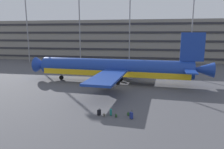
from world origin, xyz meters
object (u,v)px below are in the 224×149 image
backpack_red (116,116)px  backpack_large (128,114)px  suitcase_orange (131,115)px  airliner (115,68)px  suitcase_scuffed (99,112)px  backpack_small (104,115)px  suitcase_laid_flat (111,112)px

backpack_red → backpack_large: bearing=29.3°
suitcase_orange → backpack_large: (-0.43, 0.82, -0.20)m
backpack_red → airliner: bearing=99.4°
backpack_large → backpack_red: bearing=-150.7°
suitcase_scuffed → backpack_large: 3.52m
airliner → backpack_large: 17.76m
suitcase_orange → backpack_small: suitcase_orange is taller
backpack_small → backpack_red: bearing=0.9°
backpack_red → backpack_small: 1.42m
suitcase_scuffed → backpack_large: (3.49, 0.41, -0.14)m
airliner → backpack_large: size_ratio=71.06×
backpack_large → backpack_red: 1.54m
suitcase_laid_flat → backpack_red: (0.75, -0.61, -0.16)m
airliner → suitcase_orange: airliner is taller
backpack_red → backpack_small: (-1.42, -0.02, -0.02)m
suitcase_orange → backpack_small: (-3.20, 0.04, -0.22)m
suitcase_scuffed → suitcase_orange: (3.93, -0.41, 0.06)m
suitcase_scuffed → backpack_small: 0.83m
suitcase_laid_flat → backpack_red: 0.98m
suitcase_laid_flat → suitcase_orange: size_ratio=0.91×
backpack_large → suitcase_scuffed: bearing=-173.4°
suitcase_orange → backpack_large: suitcase_orange is taller
suitcase_orange → backpack_red: suitcase_orange is taller
suitcase_scuffed → backpack_small: suitcase_scuffed is taller
suitcase_orange → backpack_small: 3.21m
airliner → backpack_red: (2.94, -17.78, -2.69)m
airliner → backpack_small: (1.52, -17.80, -2.72)m
suitcase_orange → backpack_large: 0.95m
suitcase_scuffed → backpack_small: size_ratio=1.75×
suitcase_scuffed → backpack_red: suitcase_scuffed is taller
suitcase_orange → backpack_red: bearing=178.0°
suitcase_orange → backpack_small: bearing=179.2°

